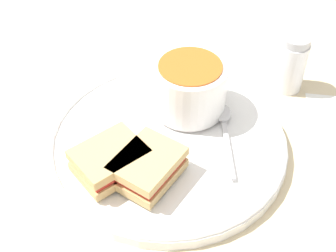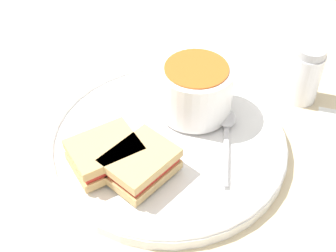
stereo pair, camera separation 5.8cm
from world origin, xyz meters
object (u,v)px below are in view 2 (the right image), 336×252
(sandwich_half_near, at_px, (105,154))
(sandwich_half_far, at_px, (140,164))
(salt_shaker, at_px, (306,75))
(spoon, at_px, (227,125))
(soup_bowl, at_px, (195,89))

(sandwich_half_near, relative_size, sandwich_half_far, 1.04)
(sandwich_half_near, distance_m, sandwich_half_far, 0.05)
(salt_shaker, bearing_deg, sandwich_half_near, 137.54)
(spoon, distance_m, salt_shaker, 0.14)
(soup_bowl, bearing_deg, sandwich_half_near, 150.80)
(soup_bowl, distance_m, sandwich_half_far, 0.13)
(sandwich_half_far, relative_size, salt_shaker, 1.10)
(sandwich_half_near, bearing_deg, sandwich_half_far, -90.80)
(sandwich_half_far, bearing_deg, sandwich_half_near, 89.20)
(soup_bowl, bearing_deg, salt_shaker, -54.50)
(soup_bowl, bearing_deg, spoon, -110.69)
(spoon, height_order, salt_shaker, salt_shaker)
(soup_bowl, relative_size, sandwich_half_far, 1.00)
(spoon, distance_m, sandwich_half_far, 0.13)
(spoon, relative_size, sandwich_half_near, 1.28)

